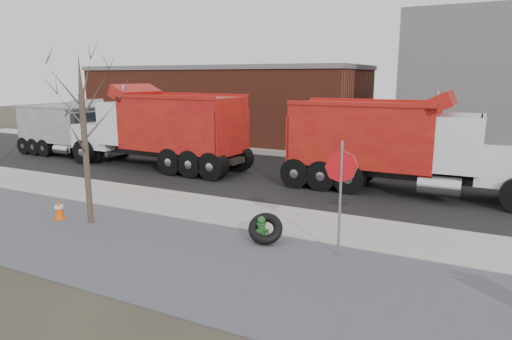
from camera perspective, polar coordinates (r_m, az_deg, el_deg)
The scene contains 15 objects.
ground at distance 15.19m, azimuth -4.28°, elevation -5.65°, with size 120.00×120.00×0.00m, color #383328.
gravel_verge at distance 12.50m, azimuth -12.78°, elevation -9.70°, with size 60.00×5.00×0.03m, color slate.
sidewalk at distance 15.38m, azimuth -3.79°, elevation -5.30°, with size 60.00×2.50×0.06m, color #9E9B93.
curb at distance 16.46m, azimuth -1.46°, elevation -4.06°, with size 60.00×0.15×0.11m, color #9E9B93.
road at distance 20.64m, azimuth 4.87°, elevation -1.00°, with size 60.00×9.40×0.02m, color black.
far_sidewalk at distance 25.90m, azimuth 9.68°, elevation 1.50°, with size 60.00×2.00×0.06m, color #9E9B93.
building_brick at distance 34.28m, azimuth -3.82°, elevation 8.50°, with size 20.20×8.20×5.30m.
bare_tree at distance 14.61m, azimuth -20.81°, elevation 6.14°, with size 3.20×3.20×5.20m.
fire_hydrant at distance 12.59m, azimuth 0.66°, elevation -7.61°, with size 0.44×0.42×0.77m.
truck_tire at distance 12.57m, azimuth 1.19°, elevation -7.33°, with size 1.19×1.13×0.86m.
stop_sign at distance 11.42m, azimuth 10.57°, elevation -1.17°, with size 0.74×0.38×2.97m.
traffic_cone_near at distance 15.90m, azimuth -23.39°, elevation -4.53°, with size 0.35×0.35×0.68m.
dump_truck_red_a at distance 18.60m, azimuth 17.29°, elevation 3.37°, with size 9.88×2.80×3.94m.
dump_truck_red_b at distance 23.04m, azimuth -11.81°, elevation 5.31°, with size 9.83×3.09×4.07m.
dump_truck_grey at distance 28.21m, azimuth -22.31°, elevation 4.92°, with size 7.11×2.42×3.21m.
Camera 1 is at (7.61, -12.35, 4.50)m, focal length 32.00 mm.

